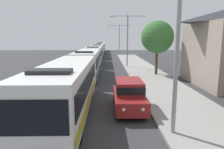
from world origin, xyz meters
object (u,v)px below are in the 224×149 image
(bus_middle, at_px, (94,55))
(bus_fourth_in_line, at_px, (98,51))
(bus_second_in_line, at_px, (88,63))
(bus_rear, at_px, (100,48))
(bus_tail_end, at_px, (101,46))
(roadside_tree, at_px, (157,37))
(streetlamp_near, at_px, (179,16))
(streetlamp_far, at_px, (119,36))
(streetlamp_mid, at_px, (128,35))
(white_suv, at_px, (129,94))
(bus_lead, at_px, (67,87))

(bus_middle, height_order, bus_fourth_in_line, same)
(bus_second_in_line, bearing_deg, bus_rear, 90.00)
(bus_tail_end, bearing_deg, bus_middle, -90.00)
(roadside_tree, bearing_deg, bus_tail_end, 99.60)
(bus_fourth_in_line, height_order, bus_rear, same)
(bus_second_in_line, relative_size, bus_fourth_in_line, 1.03)
(bus_rear, relative_size, bus_tail_end, 0.94)
(bus_middle, bearing_deg, bus_tail_end, 90.00)
(bus_second_in_line, xyz_separation_m, roadside_tree, (8.26, 0.74, 2.94))
(streetlamp_near, bearing_deg, bus_middle, 101.25)
(bus_fourth_in_line, bearing_deg, streetlamp_far, 52.71)
(bus_rear, distance_m, streetlamp_mid, 29.36)
(white_suv, height_order, streetlamp_mid, streetlamp_mid)
(streetlamp_near, distance_m, streetlamp_far, 46.63)
(bus_lead, distance_m, bus_fourth_in_line, 36.76)
(bus_middle, distance_m, bus_rear, 24.85)
(bus_rear, bearing_deg, bus_lead, -90.00)
(bus_lead, xyz_separation_m, roadside_tree, (8.26, 13.11, 2.94))
(roadside_tree, bearing_deg, white_suv, -110.35)
(bus_rear, bearing_deg, streetlamp_mid, -79.34)
(bus_tail_end, bearing_deg, bus_fourth_in_line, -90.00)
(bus_fourth_in_line, height_order, white_suv, bus_fourth_in_line)
(white_suv, bearing_deg, bus_tail_end, 93.46)
(streetlamp_far, bearing_deg, bus_second_in_line, -99.73)
(bus_fourth_in_line, bearing_deg, roadside_tree, -70.74)
(roadside_tree, bearing_deg, bus_fourth_in_line, 109.26)
(bus_rear, bearing_deg, streetlamp_near, -84.07)
(bus_tail_end, relative_size, streetlamp_far, 1.54)
(bus_second_in_line, relative_size, roadside_tree, 1.73)
(bus_lead, bearing_deg, bus_fourth_in_line, 90.00)
(bus_second_in_line, height_order, bus_middle, same)
(bus_rear, distance_m, roadside_tree, 37.14)
(bus_tail_end, bearing_deg, white_suv, -86.54)
(bus_second_in_line, height_order, streetlamp_mid, streetlamp_mid)
(bus_middle, distance_m, bus_tail_end, 37.64)
(bus_lead, height_order, roadside_tree, roadside_tree)
(roadside_tree, bearing_deg, streetlamp_far, 95.33)
(white_suv, relative_size, streetlamp_far, 0.57)
(bus_middle, xyz_separation_m, bus_fourth_in_line, (0.00, 12.40, 0.00))
(streetlamp_mid, bearing_deg, bus_fourth_in_line, 108.40)
(bus_second_in_line, distance_m, bus_fourth_in_line, 24.38)
(bus_middle, xyz_separation_m, streetlamp_far, (5.40, 19.49, 3.38))
(bus_second_in_line, relative_size, white_suv, 2.44)
(bus_middle, height_order, streetlamp_far, streetlamp_far)
(bus_middle, height_order, white_suv, bus_middle)
(bus_tail_end, relative_size, white_suv, 2.68)
(streetlamp_far, bearing_deg, bus_lead, -97.02)
(bus_fourth_in_line, distance_m, white_suv, 36.15)
(roadside_tree, bearing_deg, bus_second_in_line, -174.89)
(streetlamp_mid, xyz_separation_m, streetlamp_far, (0.00, 23.32, 0.10))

